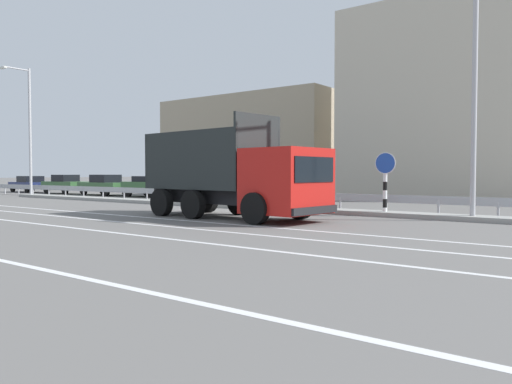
{
  "coord_description": "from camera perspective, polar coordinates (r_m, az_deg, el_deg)",
  "views": [
    {
      "loc": [
        14.24,
        -16.54,
        1.66
      ],
      "look_at": [
        2.03,
        -0.34,
        0.89
      ],
      "focal_mm": 35.0,
      "sensor_mm": 36.0,
      "label": 1
    }
  ],
  "objects": [
    {
      "name": "lane_strip_1",
      "position": [
        16.01,
        -10.95,
        -3.8
      ],
      "size": [
        71.78,
        0.16,
        0.01
      ],
      "primitive_type": "cube",
      "color": "silver",
      "rests_on": "ground_plane"
    },
    {
      "name": "median_island",
      "position": [
        23.2,
        -0.97,
        -1.69
      ],
      "size": [
        39.48,
        1.1,
        0.18
      ],
      "primitive_type": "cube",
      "color": "gray",
      "rests_on": "ground_plane"
    },
    {
      "name": "street_lamp_0",
      "position": [
        37.77,
        -24.61,
        6.84
      ],
      "size": [
        0.7,
        1.95,
        8.81
      ],
      "color": "#ADADB2",
      "rests_on": "ground_plane"
    },
    {
      "name": "parked_car_0",
      "position": [
        47.22,
        -24.43,
        0.84
      ],
      "size": [
        4.48,
        2.11,
        1.4
      ],
      "rotation": [
        0.0,
        0.0,
        1.51
      ],
      "color": "navy",
      "rests_on": "ground_plane"
    },
    {
      "name": "parked_car_5",
      "position": [
        26.97,
        3.5,
        0.19
      ],
      "size": [
        4.73,
        1.97,
        1.44
      ],
      "rotation": [
        0.0,
        0.0,
        1.58
      ],
      "color": "black",
      "rests_on": "ground_plane"
    },
    {
      "name": "parked_car_3",
      "position": [
        35.19,
        -12.09,
        0.66
      ],
      "size": [
        3.96,
        1.97,
        1.44
      ],
      "rotation": [
        0.0,
        0.0,
        -1.55
      ],
      "color": "#335B33",
      "rests_on": "ground_plane"
    },
    {
      "name": "parked_car_1",
      "position": [
        42.78,
        -21.01,
        0.83
      ],
      "size": [
        4.01,
        1.92,
        1.52
      ],
      "rotation": [
        0.0,
        0.0,
        1.61
      ],
      "color": "#335B33",
      "rests_on": "ground_plane"
    },
    {
      "name": "parked_car_4",
      "position": [
        30.83,
        -5.82,
        0.34
      ],
      "size": [
        3.95,
        2.08,
        1.3
      ],
      "rotation": [
        0.0,
        0.0,
        1.63
      ],
      "color": "maroon",
      "rests_on": "ground_plane"
    },
    {
      "name": "median_road_sign",
      "position": [
        19.75,
        14.54,
        1.16
      ],
      "size": [
        0.83,
        0.16,
        2.46
      ],
      "color": "white",
      "rests_on": "ground_plane"
    },
    {
      "name": "ground_plane",
      "position": [
        21.89,
        -3.73,
        -2.17
      ],
      "size": [
        320.0,
        320.0,
        0.0
      ],
      "primitive_type": "plane",
      "color": "#605E5B"
    },
    {
      "name": "parked_car_2",
      "position": [
        38.74,
        -16.91,
        0.77
      ],
      "size": [
        4.65,
        1.96,
        1.54
      ],
      "rotation": [
        0.0,
        0.0,
        1.53
      ],
      "color": "#335B33",
      "rests_on": "ground_plane"
    },
    {
      "name": "lane_strip_0",
      "position": [
        17.19,
        -6.76,
        -3.37
      ],
      "size": [
        71.78,
        0.16,
        0.01
      ],
      "primitive_type": "cube",
      "color": "silver",
      "rests_on": "ground_plane"
    },
    {
      "name": "street_lamp_1",
      "position": [
        18.93,
        23.65,
        11.9
      ],
      "size": [
        0.71,
        1.97,
        8.92
      ],
      "color": "#ADADB2",
      "rests_on": "ground_plane"
    },
    {
      "name": "median_guardrail",
      "position": [
        24.1,
        0.72,
        -0.41
      ],
      "size": [
        71.78,
        0.09,
        0.78
      ],
      "color": "#9EA0A5",
      "rests_on": "ground_plane"
    },
    {
      "name": "dump_truck",
      "position": [
        17.78,
        -0.66,
        1.06
      ],
      "size": [
        7.73,
        3.19,
        3.72
      ],
      "rotation": [
        0.0,
        0.0,
        -1.65
      ],
      "color": "red",
      "rests_on": "ground_plane"
    },
    {
      "name": "background_building_0",
      "position": [
        50.74,
        0.52,
        5.42
      ],
      "size": [
        18.5,
        10.21,
        9.04
      ],
      "primitive_type": "cube",
      "color": "tan",
      "rests_on": "ground_plane"
    },
    {
      "name": "background_building_1",
      "position": [
        38.14,
        22.17,
        9.53
      ],
      "size": [
        15.03,
        8.4,
        13.28
      ],
      "primitive_type": "cube",
      "color": "beige",
      "rests_on": "ground_plane"
    },
    {
      "name": "lane_strip_2",
      "position": [
        14.76,
        -16.76,
        -4.36
      ],
      "size": [
        71.78,
        0.16,
        0.01
      ],
      "primitive_type": "cube",
      "color": "silver",
      "rests_on": "ground_plane"
    }
  ]
}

